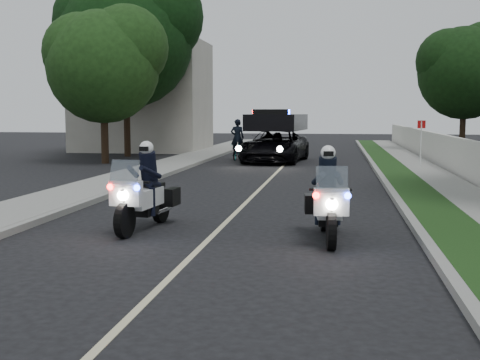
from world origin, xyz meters
name	(u,v)px	position (x,y,z in m)	size (l,w,h in m)	color
ground	(216,233)	(0.00, 0.00, 0.00)	(120.00, 120.00, 0.00)	black
curb_right	(383,180)	(4.10, 10.00, 0.07)	(0.20, 60.00, 0.15)	gray
grass_verge	(403,180)	(4.80, 10.00, 0.08)	(1.20, 60.00, 0.16)	#193814
sidewalk_right	(441,181)	(6.10, 10.00, 0.08)	(1.40, 60.00, 0.16)	gray
property_wall	(472,162)	(7.10, 10.00, 0.75)	(0.22, 60.00, 1.50)	beige
curb_left	(162,176)	(-4.10, 10.00, 0.07)	(0.20, 60.00, 0.15)	gray
sidewalk_left	(134,175)	(-5.20, 10.00, 0.08)	(2.00, 60.00, 0.16)	gray
building_far	(143,97)	(-10.00, 26.00, 3.50)	(8.00, 6.00, 7.00)	#A8A396
lane_marking	(269,180)	(0.00, 10.00, 0.00)	(0.12, 50.00, 0.01)	#BFB78C
police_moto_left	(145,229)	(-1.55, 0.11, 0.00)	(0.77, 2.20, 1.87)	silver
police_moto_right	(327,239)	(2.28, -0.32, 0.00)	(0.76, 2.16, 1.83)	silver
police_suv	(275,162)	(-0.60, 18.12, 0.00)	(2.68, 5.78, 2.81)	black
bicycle	(237,160)	(-2.70, 19.24, 0.00)	(0.54, 1.55, 0.81)	black
cyclist	(237,160)	(-2.70, 19.24, 0.00)	(0.69, 0.46, 1.93)	black
sign_post	(420,170)	(6.00, 14.82, 0.00)	(0.34, 0.34, 2.20)	#A2200B
tree_right_e	(462,153)	(10.10, 27.19, 0.00)	(5.68, 5.68, 9.47)	black
tree_left_near	(105,163)	(-8.72, 16.03, 0.00)	(5.41, 5.41, 9.02)	#1D4216
tree_left_far	(128,156)	(-9.25, 20.73, 0.00)	(7.54, 7.54, 12.56)	black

